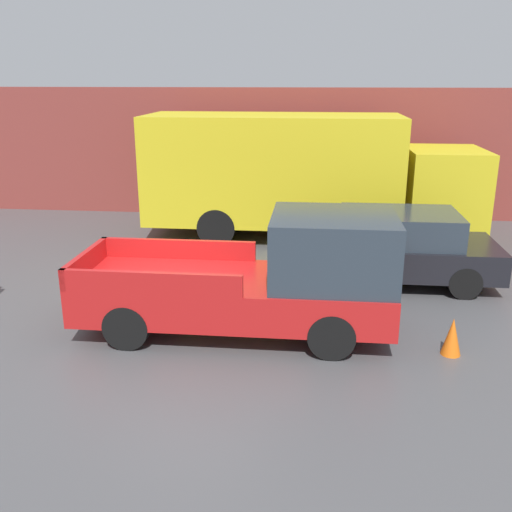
# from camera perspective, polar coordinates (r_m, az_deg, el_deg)

# --- Properties ---
(ground_plane) EXTENTS (60.00, 60.00, 0.00)m
(ground_plane) POSITION_cam_1_polar(r_m,az_deg,el_deg) (10.37, -7.37, -6.88)
(ground_plane) COLOR #4C4C4F
(building_wall) EXTENTS (28.00, 0.15, 3.94)m
(building_wall) POSITION_cam_1_polar(r_m,az_deg,el_deg) (18.14, -1.32, 10.28)
(building_wall) COLOR brown
(building_wall) RESTS_ON ground
(pickup_truck) EXTENTS (5.33, 1.98, 2.12)m
(pickup_truck) POSITION_cam_1_polar(r_m,az_deg,el_deg) (9.68, 1.03, -2.29)
(pickup_truck) COLOR red
(pickup_truck) RESTS_ON ground
(car) EXTENTS (4.37, 1.96, 1.54)m
(car) POSITION_cam_1_polar(r_m,az_deg,el_deg) (12.54, 13.63, 0.91)
(car) COLOR black
(car) RESTS_ON ground
(delivery_truck) EXTENTS (8.87, 2.62, 3.30)m
(delivery_truck) POSITION_cam_1_polar(r_m,az_deg,el_deg) (15.56, 4.46, 8.34)
(delivery_truck) COLOR gold
(delivery_truck) RESTS_ON ground
(traffic_cone) EXTENTS (0.32, 0.32, 0.62)m
(traffic_cone) POSITION_cam_1_polar(r_m,az_deg,el_deg) (9.67, 19.02, -7.61)
(traffic_cone) COLOR orange
(traffic_cone) RESTS_ON ground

